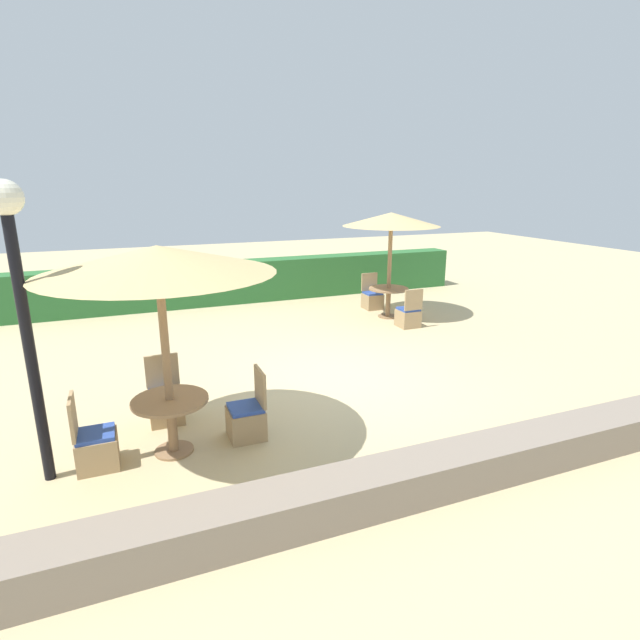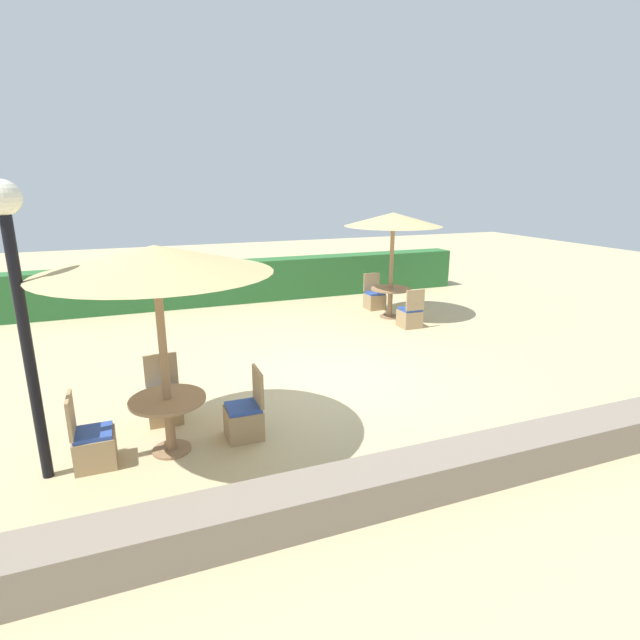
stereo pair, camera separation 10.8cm
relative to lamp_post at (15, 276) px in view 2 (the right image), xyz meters
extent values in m
plane|color=#C6B284|center=(4.20, 1.53, -2.35)|extent=(40.00, 40.00, 0.00)
cube|color=#2D6B33|center=(4.20, 7.78, -1.77)|extent=(13.00, 0.70, 1.15)
cube|color=gray|center=(4.20, -1.85, -2.13)|extent=(10.00, 0.56, 0.43)
cylinder|color=black|center=(0.00, 0.00, -0.85)|extent=(0.12, 0.12, 3.00)
sphere|color=silver|center=(0.00, 0.00, 0.79)|extent=(0.36, 0.36, 0.36)
cylinder|color=#93704C|center=(1.39, 0.07, -1.09)|extent=(0.10, 0.10, 2.52)
cone|color=tan|center=(1.39, 0.07, 0.09)|extent=(2.69, 2.69, 0.32)
cylinder|color=#93704C|center=(1.39, 0.07, -2.34)|extent=(0.48, 0.48, 0.03)
cylinder|color=#93704C|center=(1.39, 0.07, -2.01)|extent=(0.12, 0.12, 0.68)
cylinder|color=#93704C|center=(1.39, 0.07, -1.65)|extent=(0.93, 0.93, 0.04)
cube|color=tan|center=(0.52, 0.06, -2.15)|extent=(0.46, 0.46, 0.40)
cube|color=#2D4CA8|center=(0.52, 0.06, -1.93)|extent=(0.42, 0.42, 0.05)
cube|color=tan|center=(0.31, 0.06, -1.66)|extent=(0.04, 0.46, 0.48)
cube|color=tan|center=(1.39, 0.96, -2.15)|extent=(0.46, 0.46, 0.40)
cube|color=#2D4CA8|center=(1.39, 0.96, -1.93)|extent=(0.42, 0.42, 0.05)
cube|color=tan|center=(1.39, 1.17, -1.66)|extent=(0.46, 0.04, 0.48)
cube|color=tan|center=(2.33, 0.10, -2.15)|extent=(0.46, 0.46, 0.40)
cube|color=#2D4CA8|center=(2.33, 0.10, -1.93)|extent=(0.42, 0.42, 0.05)
cube|color=tan|center=(2.54, 0.10, -1.66)|extent=(0.04, 0.46, 0.48)
cylinder|color=#93704C|center=(7.09, 4.76, -1.10)|extent=(0.10, 0.10, 2.50)
cone|color=tan|center=(7.09, 4.76, 0.06)|extent=(2.34, 2.34, 0.32)
cylinder|color=#93704C|center=(7.09, 4.76, -2.34)|extent=(0.48, 0.48, 0.03)
cylinder|color=#93704C|center=(7.09, 4.76, -2.00)|extent=(0.12, 0.12, 0.70)
cylinder|color=#93704C|center=(7.09, 4.76, -1.63)|extent=(0.98, 0.98, 0.04)
cube|color=tan|center=(7.13, 5.65, -2.15)|extent=(0.46, 0.46, 0.40)
cube|color=#2D4CA8|center=(7.13, 5.65, -1.93)|extent=(0.42, 0.42, 0.05)
cube|color=tan|center=(7.13, 5.86, -1.66)|extent=(0.46, 0.04, 0.48)
cube|color=tan|center=(7.10, 3.82, -2.15)|extent=(0.46, 0.46, 0.40)
cube|color=#2D4CA8|center=(7.10, 3.82, -1.93)|extent=(0.42, 0.42, 0.05)
cube|color=tan|center=(7.10, 3.61, -1.66)|extent=(0.46, 0.04, 0.48)
camera|label=1|loc=(1.00, -5.83, 0.94)|focal=28.00mm
camera|label=2|loc=(1.10, -5.87, 0.94)|focal=28.00mm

